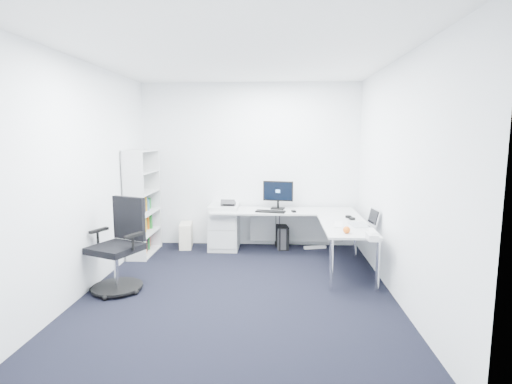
{
  "coord_description": "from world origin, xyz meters",
  "views": [
    {
      "loc": [
        0.44,
        -4.53,
        1.85
      ],
      "look_at": [
        0.15,
        1.05,
        1.05
      ],
      "focal_mm": 28.0,
      "sensor_mm": 36.0,
      "label": 1
    }
  ],
  "objects_px": {
    "bookshelf": "(143,203)",
    "task_chair": "(115,246)",
    "l_desk": "(283,236)",
    "laptop": "(359,217)",
    "monitor": "(278,195)"
  },
  "relations": [
    {
      "from": "task_chair",
      "to": "laptop",
      "type": "height_order",
      "value": "task_chair"
    },
    {
      "from": "task_chair",
      "to": "monitor",
      "type": "xyz_separation_m",
      "value": [
        1.92,
        1.88,
        0.34
      ]
    },
    {
      "from": "l_desk",
      "to": "bookshelf",
      "type": "relative_size",
      "value": 1.4
    },
    {
      "from": "bookshelf",
      "to": "monitor",
      "type": "distance_m",
      "value": 2.12
    },
    {
      "from": "bookshelf",
      "to": "laptop",
      "type": "xyz_separation_m",
      "value": [
        3.16,
        -0.77,
        -0.04
      ]
    },
    {
      "from": "task_chair",
      "to": "laptop",
      "type": "bearing_deg",
      "value": 36.72
    },
    {
      "from": "l_desk",
      "to": "bookshelf",
      "type": "height_order",
      "value": "bookshelf"
    },
    {
      "from": "monitor",
      "to": "laptop",
      "type": "relative_size",
      "value": 1.51
    },
    {
      "from": "l_desk",
      "to": "bookshelf",
      "type": "distance_m",
      "value": 2.23
    },
    {
      "from": "task_chair",
      "to": "monitor",
      "type": "relative_size",
      "value": 2.28
    },
    {
      "from": "bookshelf",
      "to": "task_chair",
      "type": "xyz_separation_m",
      "value": [
        0.17,
        -1.51,
        -0.26
      ]
    },
    {
      "from": "monitor",
      "to": "laptop",
      "type": "distance_m",
      "value": 1.57
    },
    {
      "from": "l_desk",
      "to": "monitor",
      "type": "bearing_deg",
      "value": 101.63
    },
    {
      "from": "bookshelf",
      "to": "task_chair",
      "type": "relative_size",
      "value": 1.47
    },
    {
      "from": "bookshelf",
      "to": "task_chair",
      "type": "bearing_deg",
      "value": -83.62
    }
  ]
}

